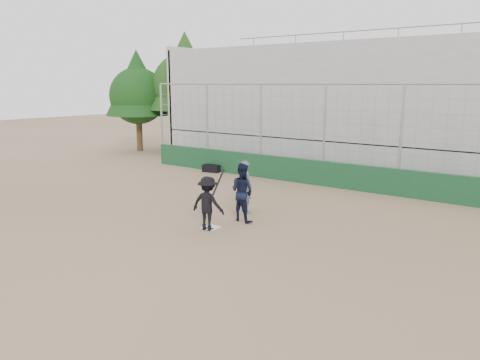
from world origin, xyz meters
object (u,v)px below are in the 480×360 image
Objects in this scene: catcher_crouched at (242,202)px; equipment_bag at (211,168)px; batter_at_plate at (208,203)px; umpire at (246,189)px.

catcher_crouched is 1.39× the size of equipment_bag.
batter_at_plate is at bearing -50.88° from equipment_bag.
batter_at_plate is 2.10m from umpire.
catcher_crouched reaches higher than equipment_bag.
batter_at_plate reaches higher than umpire.
batter_at_plate is at bearing 120.65° from umpire.
umpire is 1.76× the size of equipment_bag.
batter_at_plate is 8.75m from equipment_bag.
umpire reaches higher than equipment_bag.
umpire is at bearing 95.65° from batter_at_plate.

